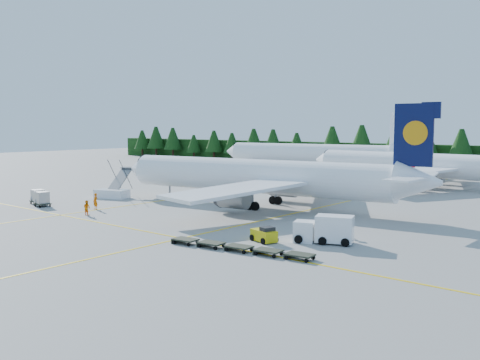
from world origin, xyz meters
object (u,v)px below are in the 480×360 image
Objects in this scene: airliner_navy at (249,176)px; baggage_tug at (264,235)px; service_truck at (324,229)px; airstairs at (113,191)px; airliner_red at (411,165)px.

airliner_navy reaches higher than baggage_tug.
service_truck reaches higher than baggage_tug.
airstairs reaches higher than baggage_tug.
service_truck is (38.64, -6.57, 0.31)m from airstairs.
airliner_red is 14.83× the size of baggage_tug.
airliner_red is 5.86× the size of airstairs.
airliner_red is 52.07m from baggage_tug.
service_truck is at bearing -72.78° from airliner_red.
airliner_red is (7.06, 35.45, -0.21)m from airliner_navy.
service_truck is (11.83, -48.43, -2.37)m from airliner_red.
service_truck is 5.25m from baggage_tug.
airstairs is 35.68m from baggage_tug.
airliner_red reaches higher than airstairs.
airliner_navy is at bearing -0.91° from airstairs.
airstairs is at bearing -119.14° from airliner_red.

